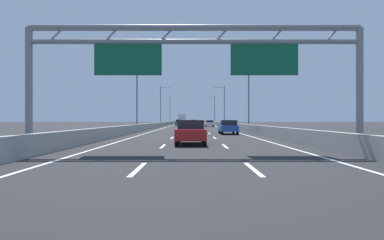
# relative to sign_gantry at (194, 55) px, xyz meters

# --- Properties ---
(ground_plane) EXTENTS (260.00, 260.00, 0.00)m
(ground_plane) POSITION_rel_sign_gantry_xyz_m (-0.02, 80.98, -4.84)
(ground_plane) COLOR #262628
(lane_dash_left_1) EXTENTS (0.16, 3.00, 0.01)m
(lane_dash_left_1) POSITION_rel_sign_gantry_xyz_m (-1.82, -6.52, -4.83)
(lane_dash_left_1) COLOR white
(lane_dash_left_1) RESTS_ON ground_plane
(lane_dash_left_2) EXTENTS (0.16, 3.00, 0.01)m
(lane_dash_left_2) POSITION_rel_sign_gantry_xyz_m (-1.82, 2.48, -4.83)
(lane_dash_left_2) COLOR white
(lane_dash_left_2) RESTS_ON ground_plane
(lane_dash_left_3) EXTENTS (0.16, 3.00, 0.01)m
(lane_dash_left_3) POSITION_rel_sign_gantry_xyz_m (-1.82, 11.48, -4.83)
(lane_dash_left_3) COLOR white
(lane_dash_left_3) RESTS_ON ground_plane
(lane_dash_left_4) EXTENTS (0.16, 3.00, 0.01)m
(lane_dash_left_4) POSITION_rel_sign_gantry_xyz_m (-1.82, 20.48, -4.83)
(lane_dash_left_4) COLOR white
(lane_dash_left_4) RESTS_ON ground_plane
(lane_dash_left_5) EXTENTS (0.16, 3.00, 0.01)m
(lane_dash_left_5) POSITION_rel_sign_gantry_xyz_m (-1.82, 29.48, -4.83)
(lane_dash_left_5) COLOR white
(lane_dash_left_5) RESTS_ON ground_plane
(lane_dash_left_6) EXTENTS (0.16, 3.00, 0.01)m
(lane_dash_left_6) POSITION_rel_sign_gantry_xyz_m (-1.82, 38.48, -4.83)
(lane_dash_left_6) COLOR white
(lane_dash_left_6) RESTS_ON ground_plane
(lane_dash_left_7) EXTENTS (0.16, 3.00, 0.01)m
(lane_dash_left_7) POSITION_rel_sign_gantry_xyz_m (-1.82, 47.48, -4.83)
(lane_dash_left_7) COLOR white
(lane_dash_left_7) RESTS_ON ground_plane
(lane_dash_left_8) EXTENTS (0.16, 3.00, 0.01)m
(lane_dash_left_8) POSITION_rel_sign_gantry_xyz_m (-1.82, 56.48, -4.83)
(lane_dash_left_8) COLOR white
(lane_dash_left_8) RESTS_ON ground_plane
(lane_dash_left_9) EXTENTS (0.16, 3.00, 0.01)m
(lane_dash_left_9) POSITION_rel_sign_gantry_xyz_m (-1.82, 65.48, -4.83)
(lane_dash_left_9) COLOR white
(lane_dash_left_9) RESTS_ON ground_plane
(lane_dash_left_10) EXTENTS (0.16, 3.00, 0.01)m
(lane_dash_left_10) POSITION_rel_sign_gantry_xyz_m (-1.82, 74.48, -4.83)
(lane_dash_left_10) COLOR white
(lane_dash_left_10) RESTS_ON ground_plane
(lane_dash_left_11) EXTENTS (0.16, 3.00, 0.01)m
(lane_dash_left_11) POSITION_rel_sign_gantry_xyz_m (-1.82, 83.48, -4.83)
(lane_dash_left_11) COLOR white
(lane_dash_left_11) RESTS_ON ground_plane
(lane_dash_left_12) EXTENTS (0.16, 3.00, 0.01)m
(lane_dash_left_12) POSITION_rel_sign_gantry_xyz_m (-1.82, 92.48, -4.83)
(lane_dash_left_12) COLOR white
(lane_dash_left_12) RESTS_ON ground_plane
(lane_dash_left_13) EXTENTS (0.16, 3.00, 0.01)m
(lane_dash_left_13) POSITION_rel_sign_gantry_xyz_m (-1.82, 101.48, -4.83)
(lane_dash_left_13) COLOR white
(lane_dash_left_13) RESTS_ON ground_plane
(lane_dash_left_14) EXTENTS (0.16, 3.00, 0.01)m
(lane_dash_left_14) POSITION_rel_sign_gantry_xyz_m (-1.82, 110.48, -4.83)
(lane_dash_left_14) COLOR white
(lane_dash_left_14) RESTS_ON ground_plane
(lane_dash_left_15) EXTENTS (0.16, 3.00, 0.01)m
(lane_dash_left_15) POSITION_rel_sign_gantry_xyz_m (-1.82, 119.48, -4.83)
(lane_dash_left_15) COLOR white
(lane_dash_left_15) RESTS_ON ground_plane
(lane_dash_left_16) EXTENTS (0.16, 3.00, 0.01)m
(lane_dash_left_16) POSITION_rel_sign_gantry_xyz_m (-1.82, 128.48, -4.83)
(lane_dash_left_16) COLOR white
(lane_dash_left_16) RESTS_ON ground_plane
(lane_dash_left_17) EXTENTS (0.16, 3.00, 0.01)m
(lane_dash_left_17) POSITION_rel_sign_gantry_xyz_m (-1.82, 137.48, -4.83)
(lane_dash_left_17) COLOR white
(lane_dash_left_17) RESTS_ON ground_plane
(lane_dash_right_1) EXTENTS (0.16, 3.00, 0.01)m
(lane_dash_right_1) POSITION_rel_sign_gantry_xyz_m (1.78, -6.52, -4.83)
(lane_dash_right_1) COLOR white
(lane_dash_right_1) RESTS_ON ground_plane
(lane_dash_right_2) EXTENTS (0.16, 3.00, 0.01)m
(lane_dash_right_2) POSITION_rel_sign_gantry_xyz_m (1.78, 2.48, -4.83)
(lane_dash_right_2) COLOR white
(lane_dash_right_2) RESTS_ON ground_plane
(lane_dash_right_3) EXTENTS (0.16, 3.00, 0.01)m
(lane_dash_right_3) POSITION_rel_sign_gantry_xyz_m (1.78, 11.48, -4.83)
(lane_dash_right_3) COLOR white
(lane_dash_right_3) RESTS_ON ground_plane
(lane_dash_right_4) EXTENTS (0.16, 3.00, 0.01)m
(lane_dash_right_4) POSITION_rel_sign_gantry_xyz_m (1.78, 20.48, -4.83)
(lane_dash_right_4) COLOR white
(lane_dash_right_4) RESTS_ON ground_plane
(lane_dash_right_5) EXTENTS (0.16, 3.00, 0.01)m
(lane_dash_right_5) POSITION_rel_sign_gantry_xyz_m (1.78, 29.48, -4.83)
(lane_dash_right_5) COLOR white
(lane_dash_right_5) RESTS_ON ground_plane
(lane_dash_right_6) EXTENTS (0.16, 3.00, 0.01)m
(lane_dash_right_6) POSITION_rel_sign_gantry_xyz_m (1.78, 38.48, -4.83)
(lane_dash_right_6) COLOR white
(lane_dash_right_6) RESTS_ON ground_plane
(lane_dash_right_7) EXTENTS (0.16, 3.00, 0.01)m
(lane_dash_right_7) POSITION_rel_sign_gantry_xyz_m (1.78, 47.48, -4.83)
(lane_dash_right_7) COLOR white
(lane_dash_right_7) RESTS_ON ground_plane
(lane_dash_right_8) EXTENTS (0.16, 3.00, 0.01)m
(lane_dash_right_8) POSITION_rel_sign_gantry_xyz_m (1.78, 56.48, -4.83)
(lane_dash_right_8) COLOR white
(lane_dash_right_8) RESTS_ON ground_plane
(lane_dash_right_9) EXTENTS (0.16, 3.00, 0.01)m
(lane_dash_right_9) POSITION_rel_sign_gantry_xyz_m (1.78, 65.48, -4.83)
(lane_dash_right_9) COLOR white
(lane_dash_right_9) RESTS_ON ground_plane
(lane_dash_right_10) EXTENTS (0.16, 3.00, 0.01)m
(lane_dash_right_10) POSITION_rel_sign_gantry_xyz_m (1.78, 74.48, -4.83)
(lane_dash_right_10) COLOR white
(lane_dash_right_10) RESTS_ON ground_plane
(lane_dash_right_11) EXTENTS (0.16, 3.00, 0.01)m
(lane_dash_right_11) POSITION_rel_sign_gantry_xyz_m (1.78, 83.48, -4.83)
(lane_dash_right_11) COLOR white
(lane_dash_right_11) RESTS_ON ground_plane
(lane_dash_right_12) EXTENTS (0.16, 3.00, 0.01)m
(lane_dash_right_12) POSITION_rel_sign_gantry_xyz_m (1.78, 92.48, -4.83)
(lane_dash_right_12) COLOR white
(lane_dash_right_12) RESTS_ON ground_plane
(lane_dash_right_13) EXTENTS (0.16, 3.00, 0.01)m
(lane_dash_right_13) POSITION_rel_sign_gantry_xyz_m (1.78, 101.48, -4.83)
(lane_dash_right_13) COLOR white
(lane_dash_right_13) RESTS_ON ground_plane
(lane_dash_right_14) EXTENTS (0.16, 3.00, 0.01)m
(lane_dash_right_14) POSITION_rel_sign_gantry_xyz_m (1.78, 110.48, -4.83)
(lane_dash_right_14) COLOR white
(lane_dash_right_14) RESTS_ON ground_plane
(lane_dash_right_15) EXTENTS (0.16, 3.00, 0.01)m
(lane_dash_right_15) POSITION_rel_sign_gantry_xyz_m (1.78, 119.48, -4.83)
(lane_dash_right_15) COLOR white
(lane_dash_right_15) RESTS_ON ground_plane
(lane_dash_right_16) EXTENTS (0.16, 3.00, 0.01)m
(lane_dash_right_16) POSITION_rel_sign_gantry_xyz_m (1.78, 128.48, -4.83)
(lane_dash_right_16) COLOR white
(lane_dash_right_16) RESTS_ON ground_plane
(lane_dash_right_17) EXTENTS (0.16, 3.00, 0.01)m
(lane_dash_right_17) POSITION_rel_sign_gantry_xyz_m (1.78, 137.48, -4.83)
(lane_dash_right_17) COLOR white
(lane_dash_right_17) RESTS_ON ground_plane
(edge_line_left) EXTENTS (0.16, 176.00, 0.01)m
(edge_line_left) POSITION_rel_sign_gantry_xyz_m (-5.27, 68.98, -4.83)
(edge_line_left) COLOR white
(edge_line_left) RESTS_ON ground_plane
(edge_line_right) EXTENTS (0.16, 176.00, 0.01)m
(edge_line_right) POSITION_rel_sign_gantry_xyz_m (5.23, 68.98, -4.83)
(edge_line_right) COLOR white
(edge_line_right) RESTS_ON ground_plane
(barrier_left) EXTENTS (0.45, 220.00, 0.95)m
(barrier_left) POSITION_rel_sign_gantry_xyz_m (-6.92, 90.98, -4.37)
(barrier_left) COLOR #9E9E99
(barrier_left) RESTS_ON ground_plane
(barrier_right) EXTENTS (0.45, 220.00, 0.95)m
(barrier_right) POSITION_rel_sign_gantry_xyz_m (6.88, 90.98, -4.37)
(barrier_right) COLOR #9E9E99
(barrier_right) RESTS_ON ground_plane
(sign_gantry) EXTENTS (17.09, 0.36, 6.36)m
(sign_gantry) POSITION_rel_sign_gantry_xyz_m (0.00, 0.00, 0.00)
(sign_gantry) COLOR gray
(sign_gantry) RESTS_ON ground_plane
(streetlamp_left_mid) EXTENTS (2.58, 0.28, 9.50)m
(streetlamp_left_mid) POSITION_rel_sign_gantry_xyz_m (-7.49, 29.35, 0.56)
(streetlamp_left_mid) COLOR slate
(streetlamp_left_mid) RESTS_ON ground_plane
(streetlamp_right_mid) EXTENTS (2.58, 0.28, 9.50)m
(streetlamp_right_mid) POSITION_rel_sign_gantry_xyz_m (7.44, 29.35, 0.56)
(streetlamp_right_mid) COLOR slate
(streetlamp_right_mid) RESTS_ON ground_plane
(streetlamp_left_far) EXTENTS (2.58, 0.28, 9.50)m
(streetlamp_left_far) POSITION_rel_sign_gantry_xyz_m (-7.49, 64.20, 0.56)
(streetlamp_left_far) COLOR slate
(streetlamp_left_far) RESTS_ON ground_plane
(streetlamp_right_far) EXTENTS (2.58, 0.28, 9.50)m
(streetlamp_right_far) POSITION_rel_sign_gantry_xyz_m (7.44, 64.20, 0.56)
(streetlamp_right_far) COLOR slate
(streetlamp_right_far) RESTS_ON ground_plane
(streetlamp_left_distant) EXTENTS (2.58, 0.28, 9.50)m
(streetlamp_left_distant) POSITION_rel_sign_gantry_xyz_m (-7.49, 99.05, 0.56)
(streetlamp_left_distant) COLOR slate
(streetlamp_left_distant) RESTS_ON ground_plane
(streetlamp_right_distant) EXTENTS (2.58, 0.28, 9.50)m
(streetlamp_right_distant) POSITION_rel_sign_gantry_xyz_m (7.44, 99.05, 0.56)
(streetlamp_right_distant) COLOR slate
(streetlamp_right_distant) RESTS_ON ground_plane
(yellow_car) EXTENTS (1.73, 4.41, 1.49)m
(yellow_car) POSITION_rel_sign_gantry_xyz_m (-0.02, 79.76, -4.09)
(yellow_car) COLOR yellow
(yellow_car) RESTS_ON ground_plane
(white_car) EXTENTS (1.80, 4.14, 1.40)m
(white_car) POSITION_rel_sign_gantry_xyz_m (3.69, 55.98, -4.12)
(white_car) COLOR silver
(white_car) RESTS_ON ground_plane
(blue_car) EXTENTS (1.77, 4.30, 1.49)m
(blue_car) POSITION_rel_sign_gantry_xyz_m (3.70, 18.66, -4.07)
(blue_car) COLOR #2347AD
(blue_car) RESTS_ON ground_plane
(red_car) EXTENTS (1.84, 4.43, 1.52)m
(red_car) POSITION_rel_sign_gantry_xyz_m (-0.21, 4.20, -4.07)
(red_car) COLOR red
(red_car) RESTS_ON ground_plane
(green_car) EXTENTS (1.82, 4.31, 1.54)m
(green_car) POSITION_rel_sign_gantry_xyz_m (-3.50, 69.96, -4.06)
(green_car) COLOR #1E7A38
(green_car) RESTS_ON ground_plane
(black_car) EXTENTS (1.86, 4.49, 1.47)m
(black_car) POSITION_rel_sign_gantry_xyz_m (0.05, 73.46, -4.08)
(black_car) COLOR black
(black_car) RESTS_ON ground_plane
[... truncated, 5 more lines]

